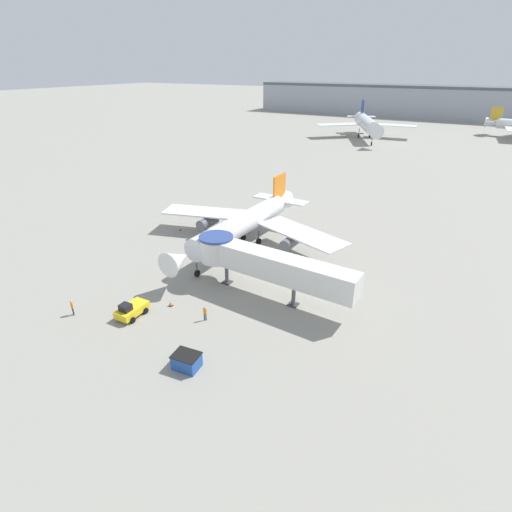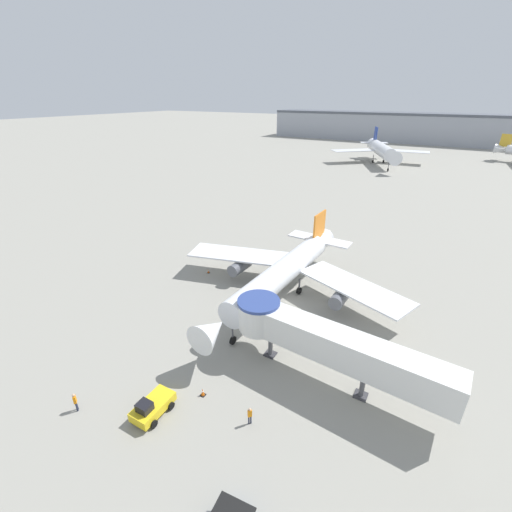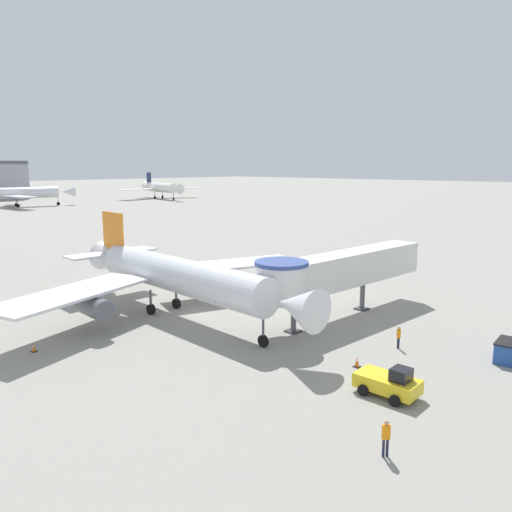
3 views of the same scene
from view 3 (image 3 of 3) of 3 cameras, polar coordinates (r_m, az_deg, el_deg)
name	(u,v)px [view 3 (image 3 of 3)]	position (r m, az deg, el deg)	size (l,w,h in m)	color
ground_plane	(189,314)	(44.74, -7.66, -6.63)	(800.00, 800.00, 0.00)	gray
main_airplane	(174,276)	(43.75, -9.32, -2.22)	(30.82, 28.72, 8.38)	silver
jet_bridge	(335,271)	(42.59, 8.98, -1.70)	(19.76, 4.49, 5.88)	silver
pushback_tug_yellow	(389,383)	(30.25, 14.95, -13.81)	(2.23, 3.60, 1.83)	yellow
service_container_blue	(511,352)	(37.93, 27.11, -9.71)	(2.54, 2.05, 1.42)	#234C9E
traffic_cone_near_nose	(357,362)	(33.87, 11.46, -11.78)	(0.44, 0.44, 0.72)	black
traffic_cone_port_wing	(34,348)	(39.06, -24.06, -9.56)	(0.36, 0.36, 0.61)	black
ground_crew_marshaller	(386,435)	(24.48, 14.63, -19.22)	(0.39, 0.37, 1.78)	#1E2338
ground_crew_wing_walker	(399,336)	(37.58, 15.99, -8.74)	(0.35, 0.36, 1.66)	#1E2338
background_jet_navy_tail	(161,187)	(201.20, -10.86, 7.70)	(32.88, 31.03, 10.12)	white
background_jet_gold_tail	(22,193)	(175.69, -25.13, 6.54)	(29.23, 29.02, 9.92)	silver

